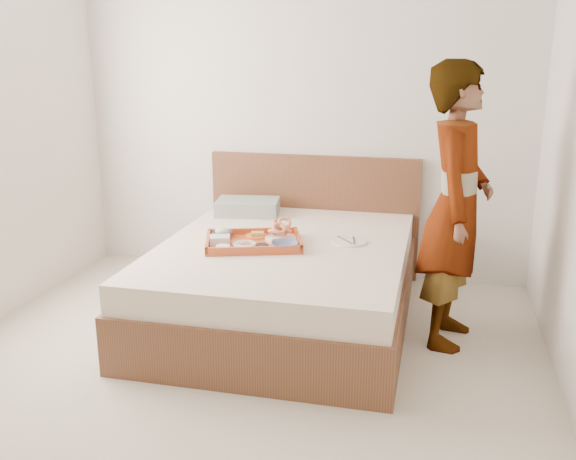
# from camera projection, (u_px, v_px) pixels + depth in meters

# --- Properties ---
(ground) EXTENTS (3.50, 4.00, 0.01)m
(ground) POSITION_uv_depth(u_px,v_px,m) (220.00, 392.00, 3.34)
(ground) COLOR beige
(ground) RESTS_ON ground
(wall_back) EXTENTS (3.50, 0.01, 2.60)m
(wall_back) POSITION_uv_depth(u_px,v_px,m) (302.00, 109.00, 4.86)
(wall_back) COLOR silver
(wall_back) RESTS_ON ground
(bed) EXTENTS (1.65, 2.00, 0.53)m
(bed) POSITION_uv_depth(u_px,v_px,m) (284.00, 282.00, 4.18)
(bed) COLOR brown
(bed) RESTS_ON ground
(headboard) EXTENTS (1.65, 0.06, 0.95)m
(headboard) POSITION_uv_depth(u_px,v_px,m) (313.00, 215.00, 5.03)
(headboard) COLOR brown
(headboard) RESTS_ON ground
(pillow) EXTENTS (0.50, 0.38, 0.11)m
(pillow) POSITION_uv_depth(u_px,v_px,m) (248.00, 207.00, 4.83)
(pillow) COLOR #929E91
(pillow) RESTS_ON bed
(tray) EXTENTS (0.70, 0.60, 0.05)m
(tray) POSITION_uv_depth(u_px,v_px,m) (253.00, 241.00, 4.06)
(tray) COLOR #C2591F
(tray) RESTS_ON bed
(prawn_plate) EXTENTS (0.26, 0.26, 0.01)m
(prawn_plate) POSITION_uv_depth(u_px,v_px,m) (281.00, 238.00, 4.14)
(prawn_plate) COLOR white
(prawn_plate) RESTS_ON tray
(navy_bowl_big) EXTENTS (0.21, 0.21, 0.04)m
(navy_bowl_big) POSITION_uv_depth(u_px,v_px,m) (285.00, 245.00, 3.94)
(navy_bowl_big) COLOR #171C45
(navy_bowl_big) RESTS_ON tray
(sauce_dish) EXTENTS (0.11, 0.11, 0.03)m
(sauce_dish) POSITION_uv_depth(u_px,v_px,m) (262.00, 247.00, 3.91)
(sauce_dish) COLOR black
(sauce_dish) RESTS_ON tray
(meat_plate) EXTENTS (0.19, 0.19, 0.01)m
(meat_plate) POSITION_uv_depth(u_px,v_px,m) (244.00, 244.00, 4.02)
(meat_plate) COLOR white
(meat_plate) RESTS_ON tray
(bread_plate) EXTENTS (0.18, 0.18, 0.01)m
(bread_plate) POSITION_uv_depth(u_px,v_px,m) (256.00, 236.00, 4.19)
(bread_plate) COLOR orange
(bread_plate) RESTS_ON tray
(salad_bowl) EXTENTS (0.17, 0.17, 0.04)m
(salad_bowl) POSITION_uv_depth(u_px,v_px,m) (222.00, 234.00, 4.17)
(salad_bowl) COLOR #171C45
(salad_bowl) RESTS_ON tray
(plastic_tub) EXTENTS (0.15, 0.14, 0.05)m
(plastic_tub) POSITION_uv_depth(u_px,v_px,m) (220.00, 240.00, 4.02)
(plastic_tub) COLOR silver
(plastic_tub) RESTS_ON tray
(cheese_round) EXTENTS (0.11, 0.11, 0.03)m
(cheese_round) POSITION_uv_depth(u_px,v_px,m) (223.00, 248.00, 3.90)
(cheese_round) COLOR white
(cheese_round) RESTS_ON tray
(dinner_plate) EXTENTS (0.29, 0.29, 0.01)m
(dinner_plate) POSITION_uv_depth(u_px,v_px,m) (349.00, 242.00, 4.12)
(dinner_plate) COLOR white
(dinner_plate) RESTS_ON bed
(person) EXTENTS (0.48, 0.67, 1.69)m
(person) POSITION_uv_depth(u_px,v_px,m) (456.00, 207.00, 3.74)
(person) COLOR white
(person) RESTS_ON ground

